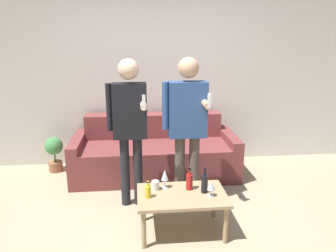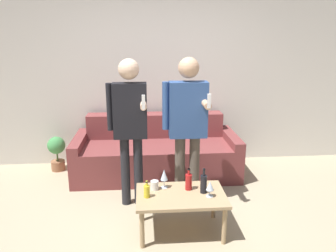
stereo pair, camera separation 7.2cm
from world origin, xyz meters
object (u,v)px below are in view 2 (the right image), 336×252
Objects in this scene: person_standing_right at (187,121)px; person_standing_left at (130,120)px; coffee_table at (181,199)px; bottle_orange at (204,183)px; couch at (156,153)px.

person_standing_left is at bearing 176.83° from person_standing_right.
coffee_table is 3.45× the size of bottle_orange.
coffee_table is at bearing -175.94° from bottle_orange.
couch is 1.14m from person_standing_left.
person_standing_right reaches higher than coffee_table.
coffee_table is at bearing -83.12° from couch.
couch is at bearing 96.88° from coffee_table.
person_standing_left is 0.99× the size of person_standing_right.
bottle_orange reaches higher than coffee_table.
person_standing_right reaches higher than couch.
bottle_orange is 0.15× the size of person_standing_left.
bottle_orange is at bearing -80.73° from person_standing_right.
couch is 8.92× the size of bottle_orange.
bottle_orange is 0.73m from person_standing_right.
coffee_table is 0.52× the size of person_standing_left.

